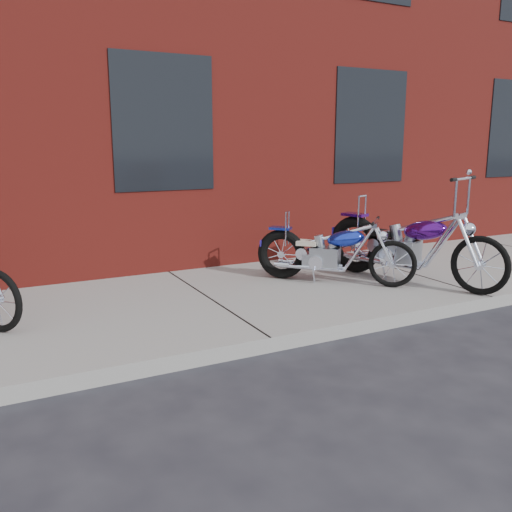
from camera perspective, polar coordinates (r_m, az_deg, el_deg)
ground at (r=5.18m, az=1.55°, el=-10.16°), size 120.00×120.00×0.00m
sidewalk at (r=6.43m, az=-4.92°, el=-5.06°), size 22.00×3.00×0.15m
building_brick at (r=12.59m, az=-17.44°, el=20.70°), size 22.00×10.00×8.00m
chopper_purple at (r=7.32m, az=15.70°, el=0.82°), size 1.01×2.37×1.40m
chopper_blue at (r=7.09m, az=7.90°, el=0.19°), size 1.51×1.56×0.90m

